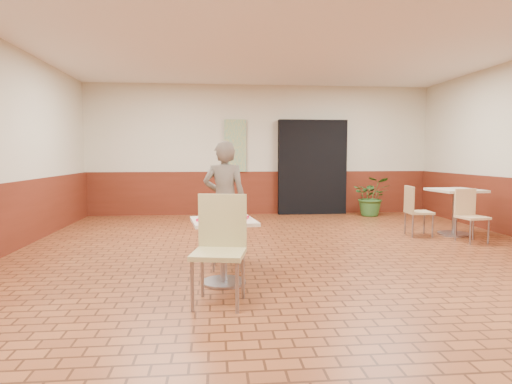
{
  "coord_description": "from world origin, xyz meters",
  "views": [
    {
      "loc": [
        -1.07,
        -4.98,
        1.39
      ],
      "look_at": [
        -0.58,
        0.08,
        0.95
      ],
      "focal_mm": 30.0,
      "sensor_mm": 36.0,
      "label": 1
    }
  ],
  "objects": [
    {
      "name": "second_table",
      "position": [
        3.08,
        2.03,
        0.54
      ],
      "size": [
        0.76,
        0.76,
        0.8
      ],
      "rotation": [
        0.0,
        0.0,
        0.09
      ],
      "color": "beige",
      "rests_on": "ground"
    },
    {
      "name": "paper_cup",
      "position": [
        -0.83,
        -0.31,
        0.78
      ],
      "size": [
        0.07,
        0.07,
        0.09
      ],
      "rotation": [
        0.0,
        0.0,
        -0.22
      ],
      "color": "silver",
      "rests_on": "serving_tray"
    },
    {
      "name": "potted_plant",
      "position": [
        2.48,
        4.4,
        0.45
      ],
      "size": [
        0.99,
        0.93,
        0.9
      ],
      "primitive_type": "imported",
      "rotation": [
        0.0,
        0.0,
        -0.34
      ],
      "color": "#2F5F26",
      "rests_on": "ground"
    },
    {
      "name": "corridor_doorway",
      "position": [
        1.2,
        4.88,
        1.1
      ],
      "size": [
        1.6,
        0.22,
        2.2
      ],
      "primitive_type": "cube",
      "color": "black",
      "rests_on": "ground"
    },
    {
      "name": "long_john_donut",
      "position": [
        -0.9,
        -0.48,
        0.75
      ],
      "size": [
        0.16,
        0.1,
        0.05
      ],
      "rotation": [
        0.0,
        0.0,
        0.23
      ],
      "color": "#BC7737",
      "rests_on": "serving_tray"
    },
    {
      "name": "customer",
      "position": [
        -0.94,
        0.72,
        0.79
      ],
      "size": [
        0.63,
        0.46,
        1.58
      ],
      "primitive_type": "imported",
      "rotation": [
        0.0,
        0.0,
        2.98
      ],
      "color": "#63594D",
      "rests_on": "ground"
    },
    {
      "name": "ring_donut",
      "position": [
        -1.11,
        -0.37,
        0.75
      ],
      "size": [
        0.12,
        0.12,
        0.03
      ],
      "primitive_type": "torus",
      "rotation": [
        0.0,
        0.0,
        0.11
      ],
      "color": "#F0CD57",
      "rests_on": "serving_tray"
    },
    {
      "name": "chair_main_back",
      "position": [
        -0.92,
        0.13,
        0.47
      ],
      "size": [
        0.41,
        0.41,
        0.84
      ],
      "rotation": [
        0.0,
        0.0,
        3.08
      ],
      "color": "tan",
      "rests_on": "ground"
    },
    {
      "name": "chair_second_front",
      "position": [
        3.0,
        1.48,
        0.47
      ],
      "size": [
        0.44,
        0.44,
        0.84
      ],
      "rotation": [
        0.0,
        0.0,
        0.14
      ],
      "color": "#E3BF88",
      "rests_on": "ground"
    },
    {
      "name": "chair_main_front",
      "position": [
        -1.03,
        -1.0,
        0.57
      ],
      "size": [
        0.55,
        0.55,
        1.02
      ],
      "rotation": [
        0.0,
        0.0,
        -0.19
      ],
      "color": "tan",
      "rests_on": "ground"
    },
    {
      "name": "serving_tray",
      "position": [
        -0.98,
        -0.42,
        0.71
      ],
      "size": [
        0.48,
        0.38,
        0.03
      ],
      "rotation": [
        0.0,
        0.0,
        -0.32
      ],
      "color": "red",
      "rests_on": "main_table"
    },
    {
      "name": "wainscot_band",
      "position": [
        0.0,
        0.0,
        0.5
      ],
      "size": [
        8.0,
        10.0,
        1.0
      ],
      "color": "#561D10",
      "rests_on": "ground"
    },
    {
      "name": "main_table",
      "position": [
        -0.98,
        -0.42,
        0.47
      ],
      "size": [
        0.66,
        0.66,
        0.7
      ],
      "rotation": [
        0.0,
        0.0,
        0.13
      ],
      "color": "beige",
      "rests_on": "ground"
    },
    {
      "name": "chair_second_left",
      "position": [
        2.35,
        2.01,
        0.48
      ],
      "size": [
        0.42,
        0.42,
        0.86
      ],
      "rotation": [
        0.0,
        0.0,
        1.5
      ],
      "color": "tan",
      "rests_on": "ground"
    },
    {
      "name": "promo_poster",
      "position": [
        -0.6,
        4.94,
        1.6
      ],
      "size": [
        0.5,
        0.03,
        1.2
      ],
      "primitive_type": "cube",
      "color": "gray",
      "rests_on": "wainscot_band"
    },
    {
      "name": "room_shell",
      "position": [
        0.0,
        0.0,
        1.5
      ],
      "size": [
        8.01,
        10.01,
        3.01
      ],
      "color": "brown",
      "rests_on": "ground"
    }
  ]
}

